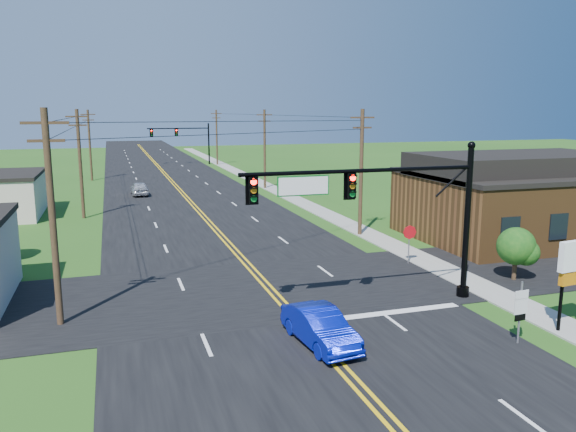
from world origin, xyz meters
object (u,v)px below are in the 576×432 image
object	(u,v)px
signal_mast_main	(382,205)
blue_car	(320,328)
route_sign	(521,308)
signal_mast_far	(182,137)
stop_sign	(409,236)

from	to	relation	value
signal_mast_main	blue_car	distance (m)	6.66
signal_mast_main	route_sign	distance (m)	7.13
signal_mast_far	route_sign	world-z (taller)	signal_mast_far
route_sign	stop_sign	xyz separation A→B (m)	(1.78, 11.55, 0.21)
signal_mast_main	route_sign	size ratio (longest dim) A/B	4.51
signal_mast_main	signal_mast_far	xyz separation A→B (m)	(0.10, 72.00, -0.20)
signal_mast_main	route_sign	xyz separation A→B (m)	(3.16, -5.49, -3.29)
signal_mast_far	stop_sign	distance (m)	66.18
signal_mast_main	stop_sign	world-z (taller)	signal_mast_main
blue_car	stop_sign	world-z (taller)	stop_sign
stop_sign	signal_mast_main	bearing A→B (deg)	-125.14
signal_mast_far	blue_car	bearing A→B (deg)	-93.25
stop_sign	blue_car	bearing A→B (deg)	-130.31
blue_car	route_sign	world-z (taller)	route_sign
signal_mast_main	stop_sign	xyz separation A→B (m)	(4.94, 6.06, -3.08)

